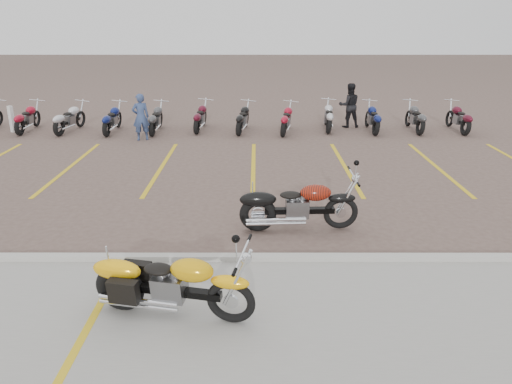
{
  "coord_description": "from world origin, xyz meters",
  "views": [
    {
      "loc": [
        0.09,
        -10.1,
        4.18
      ],
      "look_at": [
        0.08,
        -0.37,
        0.75
      ],
      "focal_mm": 35.0,
      "sensor_mm": 36.0,
      "label": 1
    }
  ],
  "objects_px": {
    "yellow_cruiser": "(170,285)",
    "person_b": "(349,105)",
    "flame_cruiser": "(296,207)",
    "bollard": "(12,119)",
    "person_a": "(141,117)"
  },
  "relations": [
    {
      "from": "yellow_cruiser",
      "to": "flame_cruiser",
      "type": "distance_m",
      "value": 3.75
    },
    {
      "from": "person_b",
      "to": "flame_cruiser",
      "type": "bearing_deg",
      "value": 69.52
    },
    {
      "from": "person_a",
      "to": "bollard",
      "type": "bearing_deg",
      "value": -35.5
    },
    {
      "from": "person_a",
      "to": "bollard",
      "type": "height_order",
      "value": "person_a"
    },
    {
      "from": "person_a",
      "to": "person_b",
      "type": "height_order",
      "value": "person_b"
    },
    {
      "from": "person_b",
      "to": "bollard",
      "type": "relative_size",
      "value": 1.73
    },
    {
      "from": "flame_cruiser",
      "to": "bollard",
      "type": "xyz_separation_m",
      "value": [
        -10.14,
        9.31,
        0.0
      ]
    },
    {
      "from": "yellow_cruiser",
      "to": "person_b",
      "type": "relative_size",
      "value": 1.39
    },
    {
      "from": "person_b",
      "to": "yellow_cruiser",
      "type": "bearing_deg",
      "value": 64.91
    },
    {
      "from": "yellow_cruiser",
      "to": "bollard",
      "type": "distance_m",
      "value": 14.83
    },
    {
      "from": "yellow_cruiser",
      "to": "person_a",
      "type": "distance_m",
      "value": 11.5
    },
    {
      "from": "yellow_cruiser",
      "to": "bollard",
      "type": "height_order",
      "value": "bollard"
    },
    {
      "from": "yellow_cruiser",
      "to": "person_b",
      "type": "distance_m",
      "value": 14.23
    },
    {
      "from": "yellow_cruiser",
      "to": "person_b",
      "type": "height_order",
      "value": "person_b"
    },
    {
      "from": "yellow_cruiser",
      "to": "flame_cruiser",
      "type": "height_order",
      "value": "same"
    }
  ]
}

